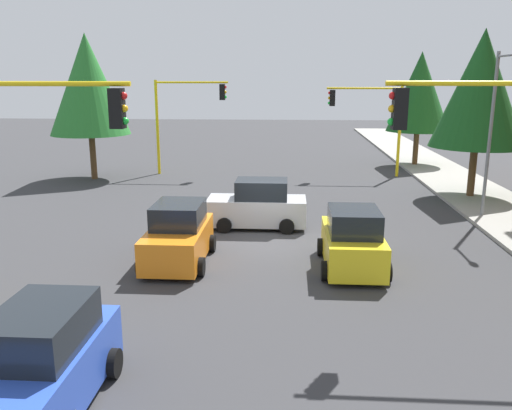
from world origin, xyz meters
name	(u,v)px	position (x,y,z in m)	size (l,w,h in m)	color
ground_plane	(266,242)	(0.00, 0.00, 0.00)	(120.00, 120.00, 0.00)	#353538
sidewalk_kerb	(503,211)	(-5.00, 10.50, 0.07)	(80.00, 4.00, 0.15)	gray
traffic_signal_near_right	(26,150)	(6.00, -5.74, 4.19)	(0.36, 4.59, 5.94)	yellow
traffic_signal_far_left	(370,113)	(-14.00, 5.67, 3.91)	(0.36, 4.59, 5.51)	yellow
traffic_signal_near_left	(500,154)	(6.00, 5.74, 4.20)	(0.36, 4.59, 5.96)	yellow
traffic_signal_far_right	(185,108)	(-14.00, -5.72, 4.13)	(0.36, 4.59, 5.85)	yellow
street_lamp_curbside	(496,118)	(-3.61, 9.20, 4.35)	(2.15, 0.28, 7.00)	slate
tree_roadside_mid	(480,89)	(-8.00, 10.00, 5.43)	(4.52, 4.52, 8.27)	brown
tree_opposite_side	(88,85)	(-12.00, -11.00, 5.58)	(4.64, 4.64, 8.49)	brown
tree_roadside_far	(420,92)	(-18.00, 9.50, 5.05)	(4.21, 4.21, 7.70)	brown
car_yellow	(353,241)	(2.57, 2.85, 0.90)	(3.71, 2.06, 1.98)	yellow
car_orange	(178,236)	(2.35, -2.79, 0.90)	(3.83, 2.07, 1.98)	orange
car_blue	(40,368)	(10.44, -3.57, 0.90)	(4.10, 1.98, 1.98)	blue
car_silver	(258,206)	(-2.00, -0.44, 0.90)	(2.01, 3.96, 1.98)	#B2B5BA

